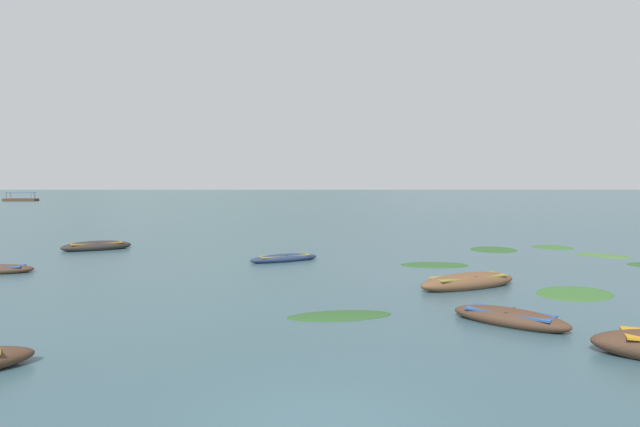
% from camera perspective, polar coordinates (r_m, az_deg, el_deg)
% --- Properties ---
extents(ground_plane, '(6000.00, 6000.00, 0.00)m').
position_cam_1_polar(ground_plane, '(1506.84, -3.76, 2.82)').
color(ground_plane, '#385660').
extents(mountain_1, '(1063.29, 1063.29, 385.45)m').
position_cam_1_polar(mountain_1, '(2041.14, -27.16, 7.95)').
color(mountain_1, slate).
rests_on(mountain_1, ground).
extents(mountain_2, '(1442.30, 1442.30, 542.05)m').
position_cam_1_polar(mountain_2, '(1963.92, -9.75, 10.74)').
color(mountain_2, slate).
rests_on(mountain_2, ground).
extents(rowboat_0, '(4.24, 2.53, 0.67)m').
position_cam_1_polar(rowboat_0, '(18.74, 16.72, -7.55)').
color(rowboat_0, brown).
rests_on(rowboat_0, ground).
extents(rowboat_1, '(3.61, 2.29, 0.45)m').
position_cam_1_polar(rowboat_1, '(24.38, -4.15, -5.17)').
color(rowboat_1, navy).
rests_on(rowboat_1, ground).
extents(rowboat_2, '(3.96, 2.87, 0.66)m').
position_cam_1_polar(rowboat_2, '(31.50, -24.35, -3.46)').
color(rowboat_2, '#2D2826').
rests_on(rowboat_2, ground).
extents(rowboat_3, '(2.90, 2.82, 0.53)m').
position_cam_1_polar(rowboat_3, '(14.21, 21.01, -11.16)').
color(rowboat_3, '#4C3323').
rests_on(rowboat_3, ground).
extents(ferry_0, '(8.35, 3.13, 2.54)m').
position_cam_1_polar(ferry_0, '(157.46, -31.22, 1.39)').
color(ferry_0, '#4C3323').
rests_on(ferry_0, ground).
extents(weed_patch_0, '(2.77, 2.88, 0.14)m').
position_cam_1_polar(weed_patch_0, '(32.98, 25.20, -3.56)').
color(weed_patch_0, '#38662D').
rests_on(weed_patch_0, ground).
extents(weed_patch_1, '(3.60, 3.36, 0.14)m').
position_cam_1_polar(weed_patch_1, '(19.06, 27.28, -8.21)').
color(weed_patch_1, '#38662D').
rests_on(weed_patch_1, ground).
extents(weed_patch_2, '(3.29, 2.01, 0.14)m').
position_cam_1_polar(weed_patch_2, '(23.70, 13.05, -5.82)').
color(weed_patch_2, '#2D5628').
rests_on(weed_patch_2, ground).
extents(weed_patch_3, '(3.77, 4.00, 0.14)m').
position_cam_1_polar(weed_patch_3, '(30.47, 19.36, -3.96)').
color(weed_patch_3, '#2D5628').
rests_on(weed_patch_3, ground).
extents(weed_patch_4, '(3.10, 1.47, 0.14)m').
position_cam_1_polar(weed_patch_4, '(14.14, 2.29, -11.72)').
color(weed_patch_4, '#2D5628').
rests_on(weed_patch_4, ground).
extents(weed_patch_5, '(2.77, 3.08, 0.14)m').
position_cam_1_polar(weed_patch_5, '(30.17, 29.80, -4.26)').
color(weed_patch_5, '#477033').
rests_on(weed_patch_5, ground).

